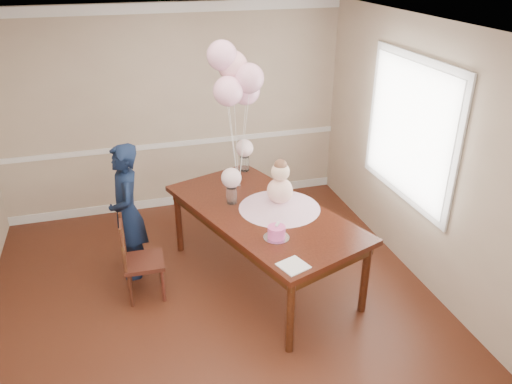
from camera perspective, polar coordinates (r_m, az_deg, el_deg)
name	(u,v)px	position (r m, az deg, el deg)	size (l,w,h in m)	color
floor	(218,315)	(5.12, -4.32, -13.84)	(4.50, 5.00, 0.00)	#36160D
ceiling	(206,34)	(3.96, -5.69, 17.56)	(4.50, 5.00, 0.02)	white
wall_back	(174,111)	(6.68, -9.39, 9.07)	(4.50, 0.02, 2.70)	tan
wall_right	(437,165)	(5.24, 19.95, 2.90)	(0.02, 5.00, 2.70)	tan
chair_rail_trim	(176,144)	(6.81, -9.10, 5.43)	(4.50, 0.02, 0.07)	white
crown_molding	(166,8)	(6.41, -10.26, 20.02)	(4.50, 0.02, 0.12)	white
baseboard_trim	(180,200)	(7.15, -8.63, -0.86)	(4.50, 0.02, 0.12)	silver
window_frame	(410,130)	(5.54, 17.17, 6.79)	(0.02, 1.66, 1.56)	silver
window_blinds	(408,130)	(5.53, 17.02, 6.78)	(0.01, 1.50, 1.40)	white
dining_table_top	(263,213)	(5.17, 0.85, -2.39)	(1.12, 2.24, 0.06)	black
table_apron	(263,220)	(5.21, 0.84, -3.20)	(1.01, 2.13, 0.11)	black
table_leg_fl	(290,316)	(4.50, 3.96, -13.95)	(0.08, 0.08, 0.78)	black
table_leg_fr	(365,278)	(5.04, 12.34, -9.59)	(0.08, 0.08, 0.78)	black
table_leg_bl	(179,221)	(5.93, -8.84, -3.33)	(0.08, 0.08, 0.78)	black
table_leg_br	(244,200)	(6.34, -1.34, -0.89)	(0.08, 0.08, 0.78)	black
baby_skirt	(280,203)	(5.18, 2.71, -1.29)	(0.85, 0.85, 0.11)	#D59DBA
baby_torso	(280,191)	(5.11, 2.74, 0.15)	(0.27, 0.27, 0.27)	#FFA1BA
baby_head	(280,172)	(5.02, 2.80, 2.32)	(0.19, 0.19, 0.19)	beige
baby_hair	(280,166)	(5.00, 2.81, 3.03)	(0.13, 0.13, 0.13)	brown
cake_platter	(276,237)	(4.69, 2.35, -5.22)	(0.25, 0.25, 0.01)	#B8B8BD
birthday_cake	(277,232)	(4.66, 2.36, -4.58)	(0.17, 0.17, 0.11)	#D94495
cake_flower_a	(277,225)	(4.62, 2.38, -3.81)	(0.03, 0.03, 0.03)	white
cake_flower_b	(278,223)	(4.65, 2.53, -3.58)	(0.03, 0.03, 0.03)	silver
rose_vase_near	(232,195)	(5.27, -2.79, -0.37)	(0.11, 0.11, 0.18)	white
roses_near	(231,178)	(5.18, -2.84, 1.62)	(0.21, 0.21, 0.21)	beige
rose_vase_far	(245,164)	(6.03, -1.32, 3.25)	(0.11, 0.11, 0.18)	white
roses_far	(244,148)	(5.96, -1.34, 5.04)	(0.21, 0.21, 0.21)	#FFD5D9
napkin	(293,266)	(4.31, 4.28, -8.41)	(0.22, 0.22, 0.01)	white
balloon_weight	(239,186)	(5.65, -1.98, 0.71)	(0.04, 0.04, 0.02)	silver
balloon_a	(228,91)	(5.21, -3.20, 11.43)	(0.31, 0.31, 0.31)	#FAB1D3
balloon_b	(249,78)	(5.26, -0.80, 12.87)	(0.31, 0.31, 0.31)	#D999B6
balloon_c	(233,66)	(5.32, -2.70, 14.24)	(0.31, 0.31, 0.31)	#E8A4B3
balloon_d	(222,55)	(5.26, -3.92, 15.30)	(0.31, 0.31, 0.31)	#E3A1C2
balloon_e	(246,91)	(5.45, -1.20, 11.52)	(0.31, 0.31, 0.31)	#F5AED3
balloon_ribbon_a	(234,148)	(5.44, -2.54, 5.02)	(0.00, 0.00, 0.94)	white
balloon_ribbon_b	(244,142)	(5.45, -1.41, 5.74)	(0.00, 0.00, 1.05)	white
balloon_ribbon_c	(236,136)	(5.48, -2.30, 6.44)	(0.00, 0.00, 1.16)	silver
balloon_ribbon_d	(231,132)	(5.44, -2.87, 6.90)	(0.00, 0.00, 1.28)	white
balloon_ribbon_e	(242,147)	(5.55, -1.59, 5.20)	(0.00, 0.00, 0.88)	silver
dining_chair_seat	(144,262)	(5.25, -12.69, -7.80)	(0.39, 0.39, 0.04)	#36150E
chair_leg_fl	(131,291)	(5.25, -14.14, -10.86)	(0.04, 0.04, 0.38)	#33160D
chair_leg_fr	(163,286)	(5.24, -10.58, -10.47)	(0.04, 0.04, 0.38)	#3B1610
chair_leg_bl	(130,272)	(5.51, -14.25, -8.88)	(0.04, 0.04, 0.38)	black
chair_leg_br	(160,268)	(5.51, -10.88, -8.50)	(0.04, 0.04, 0.38)	#351E0E
chair_back_post_l	(123,251)	(4.98, -14.94, -6.57)	(0.04, 0.04, 0.50)	#3C1C10
chair_back_post_r	(123,234)	(5.26, -15.00, -4.71)	(0.04, 0.04, 0.50)	#36190E
chair_slat_low	(124,252)	(5.18, -14.83, -6.62)	(0.03, 0.36, 0.04)	#371B0F
chair_slat_mid	(122,240)	(5.10, -15.02, -5.27)	(0.03, 0.36, 0.04)	#3C2210
chair_slat_top	(121,227)	(5.03, -15.21, -3.88)	(0.03, 0.36, 0.04)	#3A180F
woman	(127,212)	(5.45, -14.50, -2.27)	(0.55, 0.37, 1.52)	black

